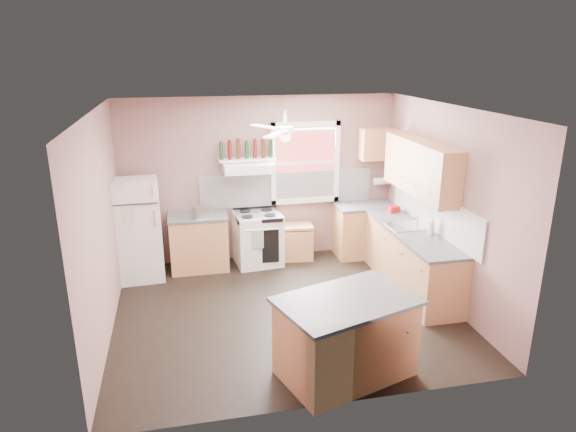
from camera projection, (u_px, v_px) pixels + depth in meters
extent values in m
plane|color=black|center=(285.00, 310.00, 6.98)|extent=(4.50, 4.50, 0.00)
plane|color=white|center=(285.00, 109.00, 6.15)|extent=(4.50, 4.50, 0.00)
cube|color=#835D59|center=(260.00, 179.00, 8.45)|extent=(4.50, 0.05, 2.70)
cube|color=#835D59|center=(448.00, 205.00, 7.02)|extent=(0.05, 4.00, 2.70)
cube|color=#835D59|center=(99.00, 229.00, 6.11)|extent=(0.05, 4.00, 2.70)
cube|color=white|center=(287.00, 189.00, 8.55)|extent=(2.90, 0.03, 0.55)
cube|color=white|center=(433.00, 211.00, 7.35)|extent=(0.03, 2.60, 0.55)
cube|color=maroon|center=(305.00, 163.00, 8.48)|extent=(1.00, 0.02, 1.20)
cube|color=white|center=(305.00, 163.00, 8.46)|extent=(1.16, 0.07, 1.36)
cube|color=white|center=(139.00, 230.00, 7.77)|extent=(0.69, 0.68, 1.55)
cube|color=#AB7247|center=(199.00, 243.00, 8.22)|extent=(0.90, 0.60, 0.86)
cube|color=#48484B|center=(197.00, 216.00, 8.08)|extent=(0.92, 0.62, 0.04)
cube|color=silver|center=(203.00, 212.00, 7.95)|extent=(0.32, 0.25, 0.18)
cube|color=white|center=(258.00, 239.00, 8.41)|extent=(0.79, 0.71, 0.86)
cube|color=white|center=(248.00, 167.00, 8.06)|extent=(0.78, 0.50, 0.14)
cube|color=white|center=(247.00, 159.00, 8.14)|extent=(0.90, 0.26, 0.03)
cube|color=#AB7247|center=(296.00, 244.00, 8.64)|extent=(0.57, 0.41, 0.53)
cube|color=#AB7247|center=(365.00, 231.00, 8.78)|extent=(1.00, 0.60, 0.86)
cube|color=#AB7247|center=(411.00, 261.00, 7.52)|extent=(0.60, 2.20, 0.86)
cube|color=#48484B|center=(366.00, 206.00, 8.64)|extent=(1.02, 0.62, 0.04)
cube|color=#48484B|center=(413.00, 232.00, 7.38)|extent=(0.62, 2.22, 0.04)
cube|color=silver|center=(407.00, 227.00, 7.56)|extent=(0.55, 0.45, 0.03)
cylinder|color=silver|center=(417.00, 221.00, 7.57)|extent=(0.03, 0.03, 0.14)
cube|color=#AB7247|center=(421.00, 167.00, 7.31)|extent=(0.33, 1.80, 0.76)
cube|color=#AB7247|center=(378.00, 144.00, 8.49)|extent=(0.60, 0.33, 0.52)
cylinder|color=white|center=(382.00, 181.00, 8.74)|extent=(0.26, 0.12, 0.12)
cube|color=#AB7247|center=(346.00, 339.00, 5.49)|extent=(1.54, 1.22, 0.86)
cube|color=#48484B|center=(347.00, 301.00, 5.35)|extent=(1.63, 1.32, 0.04)
cylinder|color=white|center=(285.00, 130.00, 6.23)|extent=(0.20, 0.20, 0.08)
imported|color=silver|center=(432.00, 226.00, 7.20)|extent=(0.13, 0.13, 0.26)
cube|color=#A20D0F|center=(394.00, 209.00, 8.21)|extent=(0.20, 0.16, 0.10)
cylinder|color=#143819|center=(221.00, 151.00, 8.02)|extent=(0.06, 0.06, 0.27)
cylinder|color=#590F0F|center=(230.00, 150.00, 8.04)|extent=(0.06, 0.06, 0.29)
cylinder|color=#3F230F|center=(238.00, 149.00, 8.06)|extent=(0.06, 0.06, 0.31)
cylinder|color=#143819|center=(247.00, 150.00, 8.10)|extent=(0.06, 0.06, 0.27)
cylinder|color=#590F0F|center=(255.00, 149.00, 8.12)|extent=(0.06, 0.06, 0.29)
cylinder|color=#3F230F|center=(263.00, 148.00, 8.14)|extent=(0.06, 0.06, 0.31)
cylinder|color=#143819|center=(272.00, 149.00, 8.18)|extent=(0.06, 0.06, 0.27)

